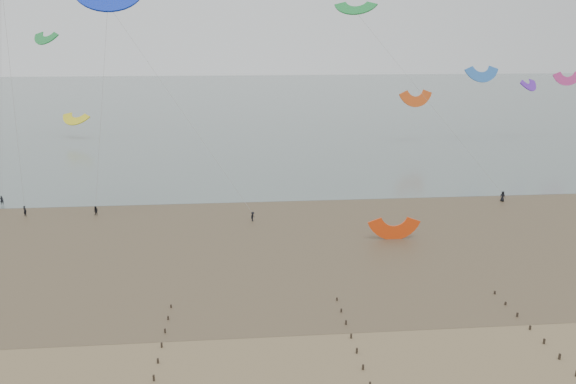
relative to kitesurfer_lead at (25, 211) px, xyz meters
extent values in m
plane|color=brown|center=(40.72, -45.70, -0.87)|extent=(500.00, 500.00, 0.00)
plane|color=#475654|center=(40.72, 154.30, -0.84)|extent=(500.00, 500.00, 0.00)
plane|color=#473A28|center=(40.72, -10.70, -0.85)|extent=(500.00, 500.00, 0.00)
ellipsoid|color=slate|center=(22.72, -23.70, -0.86)|extent=(23.60, 14.36, 0.01)
ellipsoid|color=slate|center=(52.72, -7.70, -0.86)|extent=(33.64, 18.32, 0.01)
ellipsoid|color=slate|center=(0.72, -5.70, -0.86)|extent=(26.95, 14.22, 0.01)
cube|color=black|center=(26.72, -46.86, -0.62)|extent=(0.16, 0.16, 0.59)
cube|color=black|center=(26.72, -44.23, -0.64)|extent=(0.16, 0.16, 0.57)
cube|color=black|center=(26.72, -41.59, -0.65)|extent=(0.16, 0.16, 0.54)
cube|color=black|center=(26.72, -38.96, -0.66)|extent=(0.16, 0.16, 0.51)
cube|color=black|center=(26.72, -36.33, -0.68)|extent=(0.16, 0.16, 0.48)
cube|color=black|center=(26.72, -33.70, -0.69)|extent=(0.16, 0.16, 0.45)
cube|color=black|center=(44.72, -46.86, -0.62)|extent=(0.16, 0.16, 0.59)
cube|color=black|center=(44.72, -44.23, -0.64)|extent=(0.16, 0.16, 0.57)
cube|color=black|center=(44.72, -41.59, -0.65)|extent=(0.16, 0.16, 0.54)
cube|color=black|center=(44.72, -38.96, -0.66)|extent=(0.16, 0.16, 0.51)
cube|color=black|center=(44.72, -36.33, -0.68)|extent=(0.16, 0.16, 0.48)
cube|color=black|center=(44.72, -33.70, -0.69)|extent=(0.16, 0.16, 0.45)
cube|color=black|center=(62.72, -46.86, -0.62)|extent=(0.16, 0.16, 0.59)
cube|color=black|center=(62.72, -44.23, -0.64)|extent=(0.16, 0.16, 0.57)
cube|color=black|center=(62.72, -41.59, -0.65)|extent=(0.16, 0.16, 0.54)
cube|color=black|center=(62.72, -38.96, -0.66)|extent=(0.16, 0.16, 0.51)
cube|color=black|center=(62.72, -36.33, -0.68)|extent=(0.16, 0.16, 0.48)
cube|color=black|center=(62.72, -33.70, -0.69)|extent=(0.16, 0.16, 0.45)
imported|color=black|center=(0.00, 0.00, 0.00)|extent=(0.76, 0.68, 1.74)
imported|color=black|center=(11.25, -0.70, -0.09)|extent=(0.92, 0.83, 1.55)
imported|color=black|center=(36.31, -5.85, -0.10)|extent=(0.99, 1.14, 1.53)
imported|color=black|center=(79.99, 0.91, 0.05)|extent=(1.06, 1.05, 1.85)
imported|color=black|center=(-6.19, 6.77, -0.06)|extent=(0.68, 0.54, 1.62)
camera|label=1|loc=(34.33, -88.98, 27.53)|focal=35.00mm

